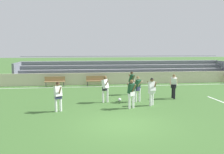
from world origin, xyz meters
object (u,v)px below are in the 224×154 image
player_white_trailing_run (174,84)px  soccer_ball (119,100)px  player_dark_pressing_high (131,91)px  player_white_challenging (152,89)px  player_dark_overlapping (138,87)px  bench_near_wall_gap (96,80)px  player_white_wide_left (58,94)px  player_dark_on_ball (132,81)px  bleacher_stand (126,70)px  player_white_dropping_back (105,87)px  bench_far_left (55,81)px

player_white_trailing_run → soccer_ball: (-3.79, -0.37, -0.88)m
player_dark_pressing_high → player_white_challenging: bearing=20.9°
player_white_challenging → player_dark_pressing_high: player_white_challenging is taller
player_dark_overlapping → player_dark_pressing_high: size_ratio=1.00×
bench_near_wall_gap → player_white_wide_left: player_white_wide_left is taller
player_white_challenging → soccer_ball: size_ratio=7.61×
player_white_wide_left → player_dark_on_ball: bearing=39.9°
player_white_challenging → player_dark_on_ball: size_ratio=0.97×
player_dark_overlapping → soccer_ball: player_dark_overlapping is taller
player_dark_pressing_high → player_white_wide_left: bearing=-177.8°
player_dark_overlapping → player_dark_pressing_high: (-0.75, -1.59, -0.00)m
bench_near_wall_gap → player_dark_overlapping: bearing=-72.1°
player_dark_on_ball → bench_near_wall_gap: bearing=117.7°
player_dark_pressing_high → player_white_trailing_run: (3.41, 2.22, 0.00)m
player_white_wide_left → soccer_ball: (3.69, 2.01, -0.86)m
bleacher_stand → player_white_challenging: 11.00m
soccer_ball → player_white_challenging: bearing=-37.8°
player_white_trailing_run → soccer_ball: player_white_trailing_run is taller
soccer_ball → player_dark_pressing_high: bearing=-78.4°
player_white_dropping_back → bench_far_left: bearing=119.6°
player_white_dropping_back → player_white_challenging: size_ratio=1.01×
bench_far_left → player_white_wide_left: size_ratio=1.10×
player_dark_overlapping → player_white_dropping_back: player_white_dropping_back is taller
player_dark_pressing_high → player_dark_overlapping: bearing=64.7°
player_dark_pressing_high → player_white_trailing_run: player_white_trailing_run is taller
player_white_trailing_run → soccer_ball: 3.91m
player_white_wide_left → player_dark_on_ball: 6.46m
player_dark_overlapping → player_dark_on_ball: player_dark_on_ball is taller
player_white_wide_left → player_dark_pressing_high: 4.07m
player_white_wide_left → player_white_challenging: player_white_challenging is taller
bench_far_left → player_white_challenging: (6.54, -7.97, 0.45)m
bench_far_left → player_dark_overlapping: 9.12m
player_dark_overlapping → soccer_ball: 1.46m
bench_near_wall_gap → player_dark_on_ball: (2.37, -4.50, 0.49)m
bleacher_stand → bench_near_wall_gap: bearing=-138.4°
player_white_wide_left → player_dark_on_ball: size_ratio=0.95×
bench_near_wall_gap → player_white_dropping_back: bearing=-88.6°
bench_near_wall_gap → player_white_dropping_back: player_white_dropping_back is taller
player_white_wide_left → soccer_ball: bearing=28.6°
player_white_dropping_back → player_white_trailing_run: 4.77m
bleacher_stand → player_dark_on_ball: (-1.02, -7.52, -0.07)m
soccer_ball → player_white_trailing_run: bearing=5.6°
bench_far_left → player_white_dropping_back: size_ratio=1.06×
player_white_trailing_run → player_dark_overlapping: bearing=-166.5°
player_dark_overlapping → player_white_trailing_run: size_ratio=1.00×
bench_near_wall_gap → bench_far_left: bearing=180.0°
player_white_challenging → player_white_trailing_run: bearing=39.6°
bench_near_wall_gap → soccer_ball: 6.74m
bench_near_wall_gap → player_white_wide_left: (-2.59, -8.65, 0.42)m
bench_near_wall_gap → bench_far_left: (-3.70, 0.00, 0.00)m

